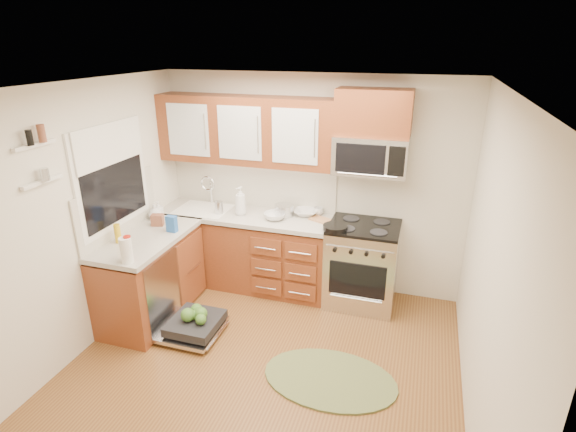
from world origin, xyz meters
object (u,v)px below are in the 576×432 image
(skillet, at_px, (335,228))
(paper_towel_roll, at_px, (126,250))
(upper_cabinets, at_px, (246,130))
(bowl_a, at_px, (306,212))
(sink, at_px, (204,219))
(stock_pot, at_px, (284,210))
(range, at_px, (362,265))
(bowl_b, at_px, (275,216))
(cutting_board, at_px, (321,220))
(dishwasher, at_px, (192,326))
(rug, at_px, (330,379))
(cup, at_px, (318,211))
(microwave, at_px, (371,155))

(skillet, distance_m, paper_towel_roll, 2.08)
(upper_cabinets, relative_size, bowl_a, 7.64)
(sink, distance_m, stock_pot, 1.01)
(bowl_a, bearing_deg, range, -13.59)
(bowl_b, bearing_deg, cutting_board, 13.77)
(bowl_a, relative_size, bowl_b, 1.08)
(upper_cabinets, bearing_deg, bowl_b, -26.99)
(dishwasher, height_order, paper_towel_roll, paper_towel_roll)
(rug, xyz_separation_m, cutting_board, (-0.45, 1.43, 0.92))
(upper_cabinets, relative_size, dishwasher, 2.93)
(range, height_order, bowl_b, bowl_b)
(skillet, xyz_separation_m, cup, (-0.29, 0.43, -0.00))
(dishwasher, height_order, cutting_board, cutting_board)
(stock_pot, bearing_deg, dishwasher, -116.43)
(upper_cabinets, bearing_deg, stock_pot, -7.85)
(stock_pot, xyz_separation_m, bowl_b, (-0.07, -0.14, -0.03))
(range, bearing_deg, cutting_board, 172.59)
(cutting_board, height_order, bowl_b, bowl_b)
(dishwasher, xyz_separation_m, cutting_board, (1.04, 1.20, 0.83))
(stock_pot, bearing_deg, sink, -174.78)
(paper_towel_roll, height_order, bowl_b, paper_towel_roll)
(stock_pot, xyz_separation_m, cutting_board, (0.44, -0.02, -0.06))
(cutting_board, bearing_deg, upper_cabinets, 174.95)
(microwave, distance_m, dishwasher, 2.55)
(range, height_order, dishwasher, range)
(stock_pot, relative_size, bowl_a, 0.83)
(microwave, bearing_deg, upper_cabinets, 178.98)
(stock_pot, bearing_deg, cup, 20.57)
(range, height_order, sink, range)
(range, relative_size, paper_towel_roll, 3.95)
(sink, height_order, cup, cup)
(skillet, distance_m, stock_pot, 0.72)
(microwave, xyz_separation_m, rug, (-0.05, -1.49, -1.69))
(microwave, bearing_deg, range, -90.00)
(cutting_board, bearing_deg, paper_towel_roll, -133.78)
(sink, height_order, cutting_board, cutting_board)
(range, distance_m, microwave, 1.23)
(upper_cabinets, distance_m, rug, 2.76)
(rug, height_order, paper_towel_roll, paper_towel_roll)
(upper_cabinets, distance_m, microwave, 1.42)
(cutting_board, bearing_deg, stock_pot, 177.96)
(skillet, bearing_deg, dishwasher, -143.77)
(cutting_board, relative_size, bowl_b, 0.99)
(bowl_a, xyz_separation_m, bowl_b, (-0.30, -0.23, 0.01))
(microwave, height_order, bowl_a, microwave)
(stock_pot, height_order, bowl_a, stock_pot)
(rug, distance_m, bowl_a, 1.92)
(upper_cabinets, height_order, rug, upper_cabinets)
(bowl_a, bearing_deg, stock_pot, -159.18)
(range, xyz_separation_m, bowl_a, (-0.70, 0.17, 0.48))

